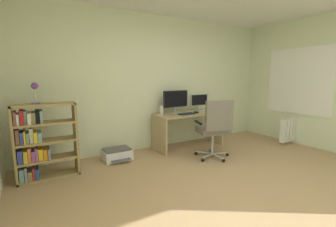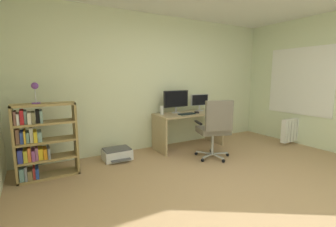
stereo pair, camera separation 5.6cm
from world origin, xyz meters
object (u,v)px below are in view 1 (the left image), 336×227
object	(u,v)px
keyboard	(186,114)
radiator	(292,129)
computer_mouse	(196,112)
bookshelf	(39,142)
desk	(188,122)
monitor_main	(176,100)
desktop_speaker	(162,110)
office_chair	(215,126)
monitor_secondary	(199,101)
printer	(117,154)
desk_lamp	(35,89)

from	to	relation	value
keyboard	radiator	size ratio (longest dim) A/B	0.48
computer_mouse	bookshelf	distance (m)	2.83
desk	computer_mouse	world-z (taller)	computer_mouse
keyboard	monitor_main	bearing A→B (deg)	105.12
computer_mouse	bookshelf	bearing A→B (deg)	-165.26
monitor_main	keyboard	xyz separation A→B (m)	(0.08, -0.27, -0.26)
desktop_speaker	office_chair	bearing A→B (deg)	-59.14
radiator	desktop_speaker	bearing A→B (deg)	159.30
monitor_secondary	keyboard	world-z (taller)	monitor_secondary
monitor_secondary	printer	bearing A→B (deg)	-176.43
desk	monitor_main	xyz separation A→B (m)	(-0.22, 0.14, 0.46)
keyboard	desktop_speaker	world-z (taller)	desktop_speaker
computer_mouse	printer	distance (m)	1.76
monitor_main	desk_lamp	distance (m)	2.52
monitor_main	desk_lamp	bearing A→B (deg)	-172.82
office_chair	bookshelf	xyz separation A→B (m)	(-2.68, 0.66, -0.06)
bookshelf	desk_lamp	bearing A→B (deg)	5.57
desk	computer_mouse	size ratio (longest dim) A/B	14.11
desk	computer_mouse	distance (m)	0.26
desk_lamp	printer	xyz separation A→B (m)	(1.18, 0.19, -1.18)
radiator	office_chair	bearing A→B (deg)	177.46
monitor_secondary	desk_lamp	world-z (taller)	desk_lamp
bookshelf	printer	size ratio (longest dim) A/B	2.26
monitor_main	radiator	bearing A→B (deg)	-24.49
bookshelf	desk_lamp	xyz separation A→B (m)	(0.00, 0.00, 0.74)
bookshelf	monitor_main	bearing A→B (deg)	7.17
desktop_speaker	computer_mouse	bearing A→B (deg)	-16.00
desk_lamp	desktop_speaker	bearing A→B (deg)	7.11
monitor_secondary	bookshelf	world-z (taller)	bookshelf
keyboard	office_chair	xyz separation A→B (m)	(0.12, -0.70, -0.13)
keyboard	desk_lamp	xyz separation A→B (m)	(-2.56, -0.04, 0.55)
computer_mouse	radiator	world-z (taller)	computer_mouse
desk	desk_lamp	xyz separation A→B (m)	(-2.70, -0.17, 0.75)
desk	monitor_secondary	size ratio (longest dim) A/B	3.29
monitor_main	office_chair	world-z (taller)	monitor_main
keyboard	radiator	bearing A→B (deg)	-20.57
desk	office_chair	xyz separation A→B (m)	(-0.03, -0.84, 0.07)
computer_mouse	office_chair	bearing A→B (deg)	-87.80
desk	keyboard	size ratio (longest dim) A/B	4.15
bookshelf	printer	bearing A→B (deg)	9.32
radiator	printer	bearing A→B (deg)	165.38
printer	radiator	bearing A→B (deg)	-14.62
desk_lamp	desk	bearing A→B (deg)	3.67
office_chair	desk_lamp	world-z (taller)	desk_lamp
desk	radiator	world-z (taller)	desk
monitor_main	monitor_secondary	bearing A→B (deg)	0.01
computer_mouse	keyboard	bearing A→B (deg)	-161.07
radiator	monitor_secondary	bearing A→B (deg)	148.56
office_chair	printer	xyz separation A→B (m)	(-1.50, 0.86, -0.50)
monitor_secondary	desktop_speaker	size ratio (longest dim) A/B	2.52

